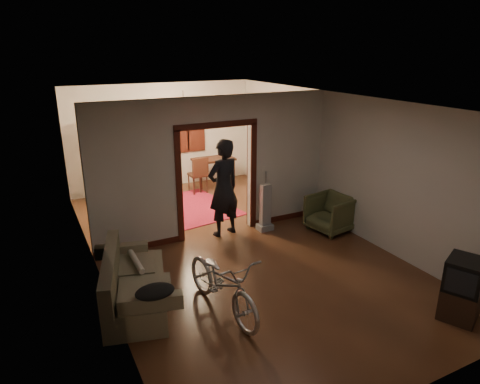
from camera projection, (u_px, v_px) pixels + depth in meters
floor at (233, 246)px, 8.31m from camera, size 5.00×8.50×0.01m
ceiling at (232, 100)px, 7.41m from camera, size 5.00×8.50×0.01m
wall_back at (163, 136)px, 11.44m from camera, size 5.00×0.02×2.80m
wall_left at (91, 198)px, 6.78m from camera, size 0.02×8.50×2.80m
wall_right at (340, 161)px, 8.94m from camera, size 0.02×8.50×2.80m
partition_wall at (216, 167)px, 8.49m from camera, size 5.00×0.14×2.80m
door_casing at (216, 182)px, 8.59m from camera, size 1.74×0.20×2.32m
far_window at (188, 129)px, 11.66m from camera, size 0.98×0.06×1.28m
chandelier at (184, 109)px, 9.66m from camera, size 0.24×0.24×0.24m
light_switch at (263, 169)px, 8.93m from camera, size 0.08×0.01×0.12m
sofa at (135, 277)px, 6.33m from camera, size 1.30×2.03×0.86m
rolled_paper at (136, 261)px, 6.59m from camera, size 0.09×0.73×0.09m
jacket at (155, 292)px, 5.50m from camera, size 0.51×0.38×0.15m
bicycle at (223, 282)px, 6.11m from camera, size 0.84×1.87×0.95m
armchair at (331, 213)px, 8.90m from camera, size 0.96×0.94×0.76m
tv_stand at (460, 302)px, 6.05m from camera, size 0.68×0.65×0.48m
crt_tv at (465, 275)px, 5.91m from camera, size 0.68×0.65×0.45m
vacuum at (265, 207)px, 8.89m from camera, size 0.33×0.27×1.01m
person at (224, 188)px, 8.53m from camera, size 0.82×0.63×1.99m
oriental_rug at (191, 207)px, 10.29m from camera, size 2.01×2.48×0.02m
locker at (119, 159)px, 10.80m from camera, size 1.07×0.70×1.98m
globe at (115, 121)px, 10.49m from camera, size 0.26×0.26×0.26m
desk at (214, 173)px, 11.63m from camera, size 1.20×0.83×0.81m
desk_chair at (198, 175)px, 11.24m from camera, size 0.51×0.51×0.97m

